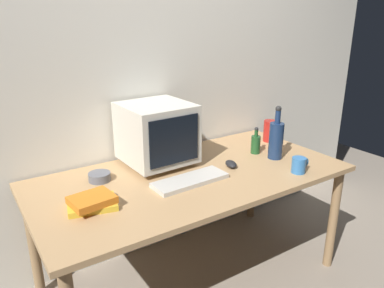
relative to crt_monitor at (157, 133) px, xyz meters
The scene contains 12 objects.
ground_plane 0.94m from the crt_monitor, 69.38° to the right, with size 6.00×6.00×0.00m, color gray.
back_wall 0.44m from the crt_monitor, 70.70° to the left, with size 4.00×0.08×2.50m, color silver.
desk 0.37m from the crt_monitor, 69.38° to the right, with size 1.77×0.88×0.71m.
crt_monitor is the anchor object (origin of this frame).
keyboard 0.37m from the crt_monitor, 86.27° to the right, with size 0.42×0.15×0.02m, color beige.
computer_mouse 0.47m from the crt_monitor, 39.39° to the right, with size 0.06×0.10×0.04m, color black.
bottle_tall 0.74m from the crt_monitor, 25.61° to the right, with size 0.09×0.09×0.34m.
bottle_short 0.66m from the crt_monitor, 16.62° to the right, with size 0.06×0.06×0.18m.
book_stack 0.62m from the crt_monitor, 148.94° to the right, with size 0.26×0.22×0.06m.
mug 0.84m from the crt_monitor, 42.23° to the right, with size 0.12×0.08×0.09m.
cd_spindle 0.41m from the crt_monitor, behind, with size 0.12×0.12×0.04m, color #595B66.
metal_canister 0.88m from the crt_monitor, ahead, with size 0.09×0.09×0.15m, color #A51E19.
Camera 1 is at (-1.06, -1.61, 1.57)m, focal length 34.70 mm.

